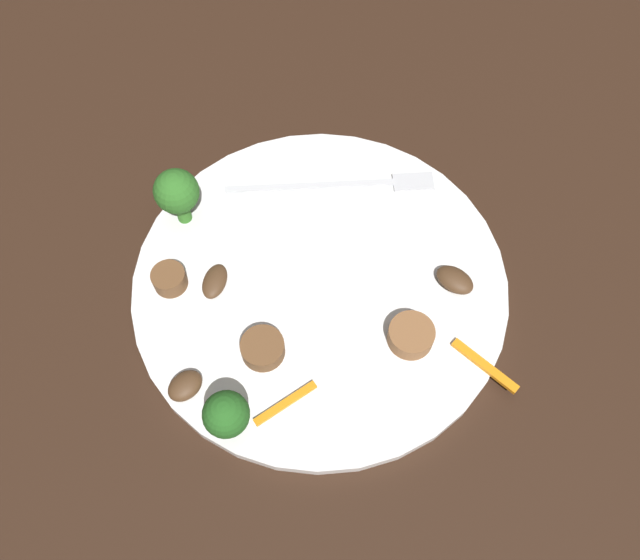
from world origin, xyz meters
name	(u,v)px	position (x,y,z in m)	size (l,w,h in m)	color
ground_plane	(320,286)	(0.00, 0.00, 0.00)	(1.40, 1.40, 0.00)	black
plate	(320,283)	(0.00, 0.00, 0.01)	(0.30, 0.30, 0.01)	white
fork	(346,185)	(0.04, 0.09, 0.01)	(0.18, 0.03, 0.00)	silver
broccoli_floret_0	(177,193)	(-0.10, 0.08, 0.05)	(0.04, 0.04, 0.06)	#347525
broccoli_floret_1	(226,415)	(-0.08, -0.10, 0.04)	(0.03, 0.03, 0.05)	#296420
sausage_slice_0	(411,335)	(0.06, -0.06, 0.02)	(0.03, 0.03, 0.02)	brown
sausage_slice_1	(169,279)	(-0.12, 0.02, 0.02)	(0.03, 0.03, 0.02)	brown
sausage_slice_2	(263,348)	(-0.05, -0.05, 0.02)	(0.03, 0.03, 0.01)	brown
mushroom_0	(455,280)	(0.10, -0.02, 0.02)	(0.03, 0.02, 0.01)	#4C331E
mushroom_1	(215,281)	(-0.08, 0.01, 0.02)	(0.03, 0.02, 0.01)	#4C331E
mushroom_2	(185,386)	(-0.11, -0.07, 0.02)	(0.03, 0.02, 0.01)	#4C331E
pepper_strip_0	(485,366)	(0.11, -0.09, 0.01)	(0.06, 0.01, 0.00)	orange
pepper_strip_1	(285,403)	(-0.04, -0.10, 0.01)	(0.05, 0.01, 0.00)	orange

